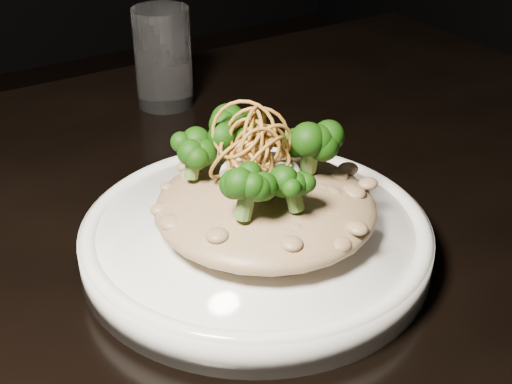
{
  "coord_description": "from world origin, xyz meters",
  "views": [
    {
      "loc": [
        -0.2,
        -0.4,
        1.06
      ],
      "look_at": [
        0.04,
        -0.02,
        0.81
      ],
      "focal_mm": 50.0,
      "sensor_mm": 36.0,
      "label": 1
    }
  ],
  "objects": [
    {
      "name": "cheese",
      "position": [
        0.04,
        -0.03,
        0.82
      ],
      "size": [
        0.06,
        0.06,
        0.02
      ],
      "primitive_type": "ellipsoid",
      "color": "silver",
      "rests_on": "risotto"
    },
    {
      "name": "drinking_glass",
      "position": [
        0.1,
        0.27,
        0.8
      ],
      "size": [
        0.08,
        0.08,
        0.11
      ],
      "primitive_type": "cylinder",
      "rotation": [
        0.0,
        0.0,
        0.31
      ],
      "color": "white",
      "rests_on": "table"
    },
    {
      "name": "plate",
      "position": [
        0.04,
        -0.02,
        0.76
      ],
      "size": [
        0.26,
        0.26,
        0.03
      ],
      "primitive_type": "cylinder",
      "color": "white",
      "rests_on": "table"
    },
    {
      "name": "shallots",
      "position": [
        0.04,
        -0.02,
        0.84
      ],
      "size": [
        0.05,
        0.05,
        0.03
      ],
      "primitive_type": null,
      "color": "brown",
      "rests_on": "cheese"
    },
    {
      "name": "risotto",
      "position": [
        0.04,
        -0.03,
        0.79
      ],
      "size": [
        0.16,
        0.16,
        0.04
      ],
      "primitive_type": "ellipsoid",
      "color": "brown",
      "rests_on": "plate"
    },
    {
      "name": "broccoli",
      "position": [
        0.03,
        -0.03,
        0.83
      ],
      "size": [
        0.12,
        0.12,
        0.04
      ],
      "primitive_type": null,
      "color": "black",
      "rests_on": "risotto"
    },
    {
      "name": "table",
      "position": [
        0.0,
        0.0,
        0.67
      ],
      "size": [
        1.1,
        0.8,
        0.75
      ],
      "color": "black",
      "rests_on": "ground"
    }
  ]
}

